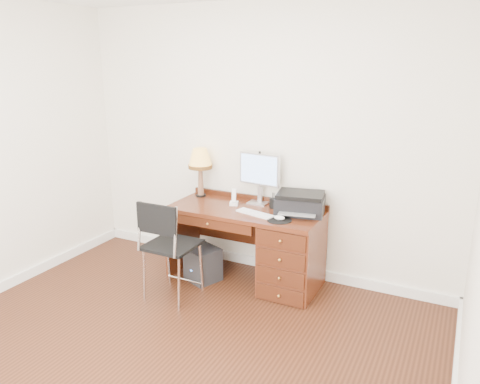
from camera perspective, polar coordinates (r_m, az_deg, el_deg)
The scene contains 12 objects.
ground at distance 3.80m, azimuth -9.10°, elevation -18.86°, with size 4.00×4.00×0.00m, color black.
room_shell at distance 4.22m, azimuth -4.05°, elevation -14.07°, with size 4.00×4.00×4.00m.
desk at distance 4.56m, azimuth 4.35°, elevation -6.64°, with size 1.50×0.67×0.75m.
monitor at distance 4.66m, azimuth 2.35°, elevation 2.44°, with size 0.45×0.16×0.51m.
keyboard at distance 4.40m, azimuth 1.88°, elevation -2.63°, with size 0.39×0.11×0.01m, color white.
mouse_pad at distance 4.24m, azimuth 4.82°, elevation -3.30°, with size 0.23×0.23×0.05m.
printer at distance 4.45m, azimuth 7.36°, elevation -1.34°, with size 0.50×0.42×0.20m.
leg_lamp at distance 4.90m, azimuth -4.88°, elevation 3.73°, with size 0.25×0.25×0.51m.
phone at distance 4.66m, azimuth -0.74°, elevation -1.01°, with size 0.10×0.10×0.17m.
pen_cup at distance 4.59m, azimuth 4.06°, elevation -1.36°, with size 0.08×0.08×0.10m, color black.
chair at distance 4.30m, azimuth -8.88°, elevation -5.80°, with size 0.45×0.45×0.95m.
equipment_box at distance 4.77m, azimuth -4.53°, elevation -8.77°, with size 0.29×0.29×0.34m, color black.
Camera 1 is at (1.88, -2.51, 2.16)m, focal length 35.00 mm.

